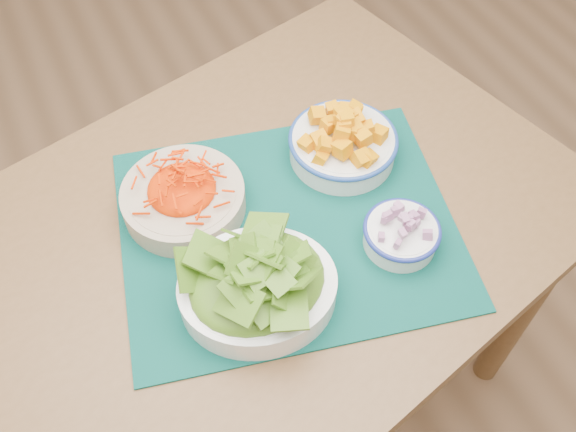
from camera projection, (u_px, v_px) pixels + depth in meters
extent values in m
plane|color=#936947|center=(304.00, 347.00, 1.74)|extent=(4.00, 4.00, 0.00)
cube|color=brown|center=(243.00, 242.00, 1.06)|extent=(1.29, 1.01, 0.04)
cylinder|color=brown|center=(524.00, 306.00, 1.41)|extent=(0.06, 0.06, 0.71)
cylinder|color=brown|center=(330.00, 141.00, 1.70)|extent=(0.06, 0.06, 0.71)
cube|color=#022C27|center=(288.00, 227.00, 1.05)|extent=(0.63, 0.55, 0.00)
cylinder|color=tan|center=(184.00, 199.00, 1.06)|extent=(0.22, 0.22, 0.05)
ellipsoid|color=#F83900|center=(180.00, 184.00, 1.02)|extent=(0.18, 0.18, 0.04)
cylinder|color=silver|center=(343.00, 147.00, 1.12)|extent=(0.23, 0.23, 0.05)
torus|color=navy|center=(343.00, 139.00, 1.11)|extent=(0.19, 0.19, 0.01)
ellipsoid|color=#F29602|center=(344.00, 128.00, 1.09)|extent=(0.16, 0.16, 0.05)
ellipsoid|color=#315F10|center=(256.00, 271.00, 0.91)|extent=(0.21, 0.18, 0.06)
cylinder|color=silver|center=(401.00, 235.00, 1.02)|extent=(0.15, 0.15, 0.04)
torus|color=navy|center=(402.00, 230.00, 1.00)|extent=(0.12, 0.12, 0.01)
ellipsoid|color=#721650|center=(404.00, 224.00, 0.99)|extent=(0.10, 0.10, 0.02)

